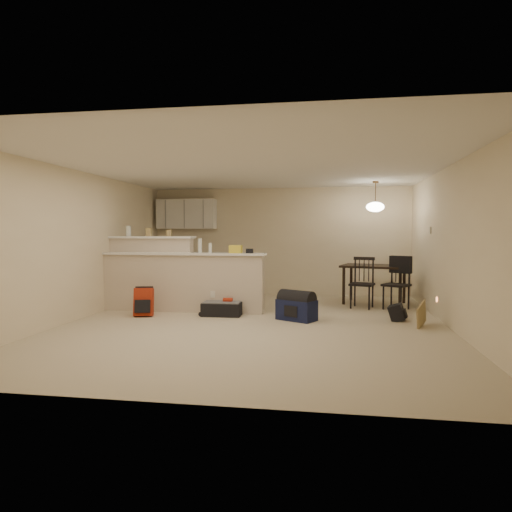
% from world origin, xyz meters
% --- Properties ---
extents(room, '(7.00, 7.02, 2.50)m').
position_xyz_m(room, '(0.00, 0.00, 1.25)').
color(room, beige).
rests_on(room, ground).
extents(breakfast_bar, '(3.08, 0.58, 1.39)m').
position_xyz_m(breakfast_bar, '(-1.76, 0.98, 0.61)').
color(breakfast_bar, beige).
rests_on(breakfast_bar, ground).
extents(upper_cabinets, '(1.40, 0.34, 0.70)m').
position_xyz_m(upper_cabinets, '(-2.20, 3.32, 1.90)').
color(upper_cabinets, white).
rests_on(upper_cabinets, room).
extents(kitchen_counter, '(1.80, 0.60, 0.90)m').
position_xyz_m(kitchen_counter, '(-2.00, 3.19, 0.45)').
color(kitchen_counter, white).
rests_on(kitchen_counter, ground).
extents(thermostat, '(0.02, 0.12, 0.12)m').
position_xyz_m(thermostat, '(2.98, 1.55, 1.50)').
color(thermostat, beige).
rests_on(thermostat, room).
extents(jar, '(0.10, 0.10, 0.20)m').
position_xyz_m(jar, '(-2.66, 1.12, 1.49)').
color(jar, silver).
rests_on(jar, breakfast_bar).
extents(cereal_box, '(0.10, 0.07, 0.16)m').
position_xyz_m(cereal_box, '(-2.25, 1.12, 1.47)').
color(cereal_box, tan).
rests_on(cereal_box, breakfast_bar).
extents(small_box, '(0.08, 0.06, 0.12)m').
position_xyz_m(small_box, '(-1.84, 1.12, 1.45)').
color(small_box, tan).
rests_on(small_box, breakfast_bar).
extents(bottle_a, '(0.07, 0.07, 0.26)m').
position_xyz_m(bottle_a, '(-1.17, 0.90, 1.22)').
color(bottle_a, silver).
rests_on(bottle_a, breakfast_bar).
extents(bottle_b, '(0.06, 0.06, 0.18)m').
position_xyz_m(bottle_b, '(-0.98, 0.90, 1.18)').
color(bottle_b, silver).
rests_on(bottle_b, breakfast_bar).
extents(bag_lump, '(0.22, 0.18, 0.14)m').
position_xyz_m(bag_lump, '(-0.50, 0.90, 1.16)').
color(bag_lump, tan).
rests_on(bag_lump, breakfast_bar).
extents(pouch, '(0.12, 0.10, 0.08)m').
position_xyz_m(pouch, '(-0.25, 0.90, 1.13)').
color(pouch, tan).
rests_on(pouch, breakfast_bar).
extents(extra_item_x, '(0.05, 0.05, 0.17)m').
position_xyz_m(extra_item_x, '(-1.18, 0.90, 1.18)').
color(extra_item_x, silver).
rests_on(extra_item_x, breakfast_bar).
extents(dining_table, '(1.45, 1.15, 0.79)m').
position_xyz_m(dining_table, '(2.08, 2.38, 0.70)').
color(dining_table, black).
rests_on(dining_table, ground).
extents(pendant_lamp, '(0.36, 0.36, 0.62)m').
position_xyz_m(pendant_lamp, '(2.08, 2.38, 1.99)').
color(pendant_lamp, brown).
rests_on(pendant_lamp, room).
extents(dining_chair_near, '(0.53, 0.51, 0.98)m').
position_xyz_m(dining_chair_near, '(1.80, 1.79, 0.49)').
color(dining_chair_near, black).
rests_on(dining_chair_near, ground).
extents(dining_chair_far, '(0.59, 0.58, 0.99)m').
position_xyz_m(dining_chair_far, '(2.43, 1.73, 0.50)').
color(dining_chair_far, black).
rests_on(dining_chair_far, ground).
extents(suitcase, '(0.69, 0.46, 0.23)m').
position_xyz_m(suitcase, '(-0.69, 0.61, 0.11)').
color(suitcase, black).
rests_on(suitcase, ground).
extents(red_backpack, '(0.36, 0.27, 0.48)m').
position_xyz_m(red_backpack, '(-2.03, 0.33, 0.24)').
color(red_backpack, '#A82913').
rests_on(red_backpack, ground).
extents(navy_duffel, '(0.72, 0.61, 0.34)m').
position_xyz_m(navy_duffel, '(0.64, 0.38, 0.17)').
color(navy_duffel, '#13193C').
rests_on(navy_duffel, ground).
extents(black_daypack, '(0.28, 0.34, 0.27)m').
position_xyz_m(black_daypack, '(2.29, 0.61, 0.13)').
color(black_daypack, black).
rests_on(black_daypack, ground).
extents(cardboard_sheet, '(0.22, 0.44, 0.36)m').
position_xyz_m(cardboard_sheet, '(2.58, 0.14, 0.18)').
color(cardboard_sheet, tan).
rests_on(cardboard_sheet, ground).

